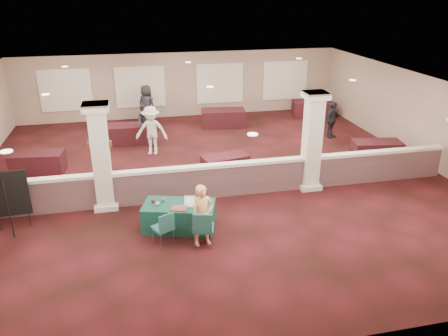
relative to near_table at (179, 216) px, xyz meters
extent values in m
plane|color=#401015|center=(1.50, 3.23, -0.37)|extent=(16.00, 16.00, 0.00)
cube|color=gray|center=(1.50, 11.23, 1.23)|extent=(16.00, 0.04, 3.20)
cube|color=gray|center=(1.50, -4.77, 1.23)|extent=(16.00, 0.04, 3.20)
cube|color=gray|center=(9.50, 3.23, 1.23)|extent=(0.04, 16.00, 3.20)
cube|color=silver|center=(1.50, 3.23, 2.83)|extent=(16.00, 16.00, 0.02)
cube|color=brown|center=(1.50, 1.73, 0.13)|extent=(15.60, 0.20, 1.00)
cube|color=silver|center=(1.50, 1.73, 0.68)|extent=(15.60, 0.28, 0.10)
cube|color=beige|center=(-2.00, 1.73, 1.23)|extent=(0.50, 0.50, 3.20)
cube|color=beige|center=(-2.00, 1.73, -0.29)|extent=(0.70, 0.70, 0.16)
cube|color=beige|center=(-2.00, 1.73, 2.73)|extent=(0.72, 0.72, 0.20)
cube|color=beige|center=(4.50, 1.73, 1.23)|extent=(0.50, 0.50, 3.20)
cube|color=beige|center=(4.50, 1.73, -0.29)|extent=(0.70, 0.70, 0.16)
cube|color=beige|center=(4.50, 1.73, 2.73)|extent=(0.72, 0.72, 0.20)
cylinder|color=brown|center=(-2.28, 1.73, 1.63)|extent=(0.12, 0.12, 0.18)
cylinder|color=#EDE2CA|center=(-2.28, 1.73, 1.63)|extent=(0.09, 0.09, 0.10)
cylinder|color=brown|center=(-1.72, 1.73, 1.63)|extent=(0.12, 0.12, 0.18)
cylinder|color=#EDE2CA|center=(-1.72, 1.73, 1.63)|extent=(0.09, 0.09, 0.10)
cube|color=#103C32|center=(0.00, 0.00, 0.00)|extent=(2.11, 1.47, 0.74)
cube|color=#1F5B58|center=(0.50, -0.98, 0.13)|extent=(0.62, 0.62, 0.07)
cube|color=#1F5B58|center=(0.44, -1.21, 0.41)|extent=(0.48, 0.18, 0.49)
cylinder|color=slate|center=(0.24, -1.13, -0.14)|extent=(0.03, 0.03, 0.46)
cylinder|color=slate|center=(0.65, -1.24, -0.14)|extent=(0.03, 0.03, 0.46)
cylinder|color=slate|center=(0.35, -0.73, -0.14)|extent=(0.03, 0.03, 0.46)
cylinder|color=slate|center=(0.76, -0.84, -0.14)|extent=(0.03, 0.03, 0.46)
cube|color=#1F5B58|center=(-0.50, -0.65, 0.08)|extent=(0.62, 0.62, 0.06)
cube|color=#1F5B58|center=(-0.41, -0.84, 0.33)|extent=(0.42, 0.24, 0.44)
cylinder|color=slate|center=(-0.59, -0.91, -0.16)|extent=(0.03, 0.03, 0.42)
cylinder|color=slate|center=(-0.25, -0.74, -0.16)|extent=(0.03, 0.03, 0.42)
cylinder|color=slate|center=(-0.75, -0.57, -0.16)|extent=(0.03, 0.03, 0.42)
cylinder|color=slate|center=(-0.41, -0.40, -0.16)|extent=(0.03, 0.03, 0.42)
cube|color=black|center=(-4.38, 0.73, 0.79)|extent=(1.05, 0.15, 1.26)
cylinder|color=black|center=(-4.03, 0.99, 0.47)|extent=(0.03, 0.03, 1.68)
cylinder|color=black|center=(-4.36, 0.47, 0.47)|extent=(0.03, 0.03, 1.68)
imported|color=#F9B36C|center=(0.50, -0.91, 0.45)|extent=(0.66, 0.51, 1.65)
cube|color=black|center=(-4.44, 5.04, -0.01)|extent=(1.88, 1.08, 0.73)
cube|color=black|center=(2.07, 3.53, -0.04)|extent=(1.74, 1.14, 0.65)
cube|color=black|center=(8.00, 3.53, 0.00)|extent=(1.95, 1.23, 0.74)
cube|color=black|center=(-1.26, 7.56, 0.03)|extent=(1.98, 1.03, 0.79)
cube|color=black|center=(3.20, 9.00, 0.04)|extent=(2.12, 1.24, 0.82)
cube|color=black|center=(8.00, 9.73, 0.03)|extent=(2.11, 1.30, 0.80)
imported|color=black|center=(-0.49, 7.23, 0.49)|extent=(0.90, 0.62, 1.72)
imported|color=silver|center=(-0.33, 6.02, 0.60)|extent=(1.34, 0.88, 1.93)
imported|color=black|center=(7.45, 6.38, 0.44)|extent=(1.04, 0.88, 1.61)
imported|color=black|center=(-0.29, 10.23, 0.57)|extent=(1.04, 0.97, 1.88)
cube|color=#B8B9BD|center=(0.28, -0.13, 0.38)|extent=(0.39, 0.32, 0.02)
cube|color=#B8B9BD|center=(0.31, -0.02, 0.50)|extent=(0.32, 0.11, 0.22)
cube|color=silver|center=(0.31, -0.03, 0.48)|extent=(0.29, 0.09, 0.19)
cube|color=#C94720|center=(-0.02, -0.26, 0.38)|extent=(0.47, 0.41, 0.03)
sphere|color=#C0B29E|center=(-0.56, 0.06, 0.42)|extent=(0.11, 0.11, 0.11)
sphere|color=#5D1217|center=(-0.66, 0.25, 0.42)|extent=(0.10, 0.10, 0.10)
sphere|color=#47474B|center=(-0.40, 0.25, 0.42)|extent=(0.11, 0.11, 0.11)
cube|color=red|center=(0.55, -0.46, 0.37)|extent=(0.12, 0.06, 0.01)
camera|label=1|loc=(-1.06, -10.49, 5.80)|focal=35.00mm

